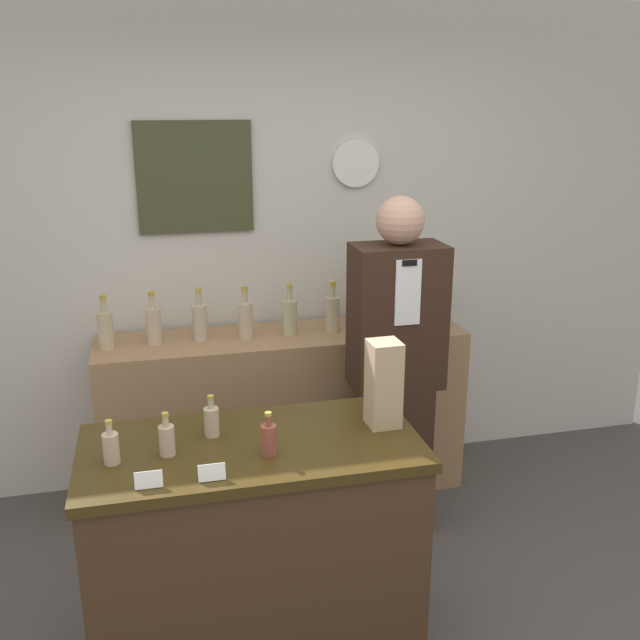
{
  "coord_description": "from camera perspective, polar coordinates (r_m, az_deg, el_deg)",
  "views": [
    {
      "loc": [
        -0.58,
        -1.91,
        2.16
      ],
      "look_at": [
        0.14,
        1.07,
        1.21
      ],
      "focal_mm": 40.0,
      "sensor_mm": 36.0,
      "label": 1
    }
  ],
  "objects": [
    {
      "name": "back_wall",
      "position": [
        4.03,
        -5.12,
        5.68
      ],
      "size": [
        5.2,
        0.09,
        2.7
      ],
      "color": "beige",
      "rests_on": "ground_plane"
    },
    {
      "name": "price_card_right",
      "position": [
        2.42,
        -8.65,
        -11.96
      ],
      "size": [
        0.09,
        0.02,
        0.06
      ],
      "color": "white",
      "rests_on": "display_counter"
    },
    {
      "name": "display_counter",
      "position": [
        2.9,
        -5.23,
        -18.24
      ],
      "size": [
        1.24,
        0.61,
        0.96
      ],
      "color": "#422B19",
      "rests_on": "ground_plane"
    },
    {
      "name": "counter_bottle_1",
      "position": [
        2.59,
        -12.16,
        -9.3
      ],
      "size": [
        0.06,
        0.06,
        0.16
      ],
      "color": "tan",
      "rests_on": "display_counter"
    },
    {
      "name": "potted_plant",
      "position": [
        3.99,
        7.43,
        2.48
      ],
      "size": [
        0.32,
        0.32,
        0.39
      ],
      "color": "#B27047",
      "rests_on": "back_shelf"
    },
    {
      "name": "shelf_bottle_5",
      "position": [
        3.89,
        1.0,
        0.6
      ],
      "size": [
        0.08,
        0.08,
        0.28
      ],
      "color": "tan",
      "rests_on": "back_shelf"
    },
    {
      "name": "shelf_bottle_2",
      "position": [
        3.81,
        -9.59,
        -0.04
      ],
      "size": [
        0.08,
        0.08,
        0.28
      ],
      "color": "tan",
      "rests_on": "back_shelf"
    },
    {
      "name": "shelf_bottle_3",
      "position": [
        3.81,
        -5.98,
        0.11
      ],
      "size": [
        0.08,
        0.08,
        0.28
      ],
      "color": "tan",
      "rests_on": "back_shelf"
    },
    {
      "name": "back_shelf",
      "position": [
        4.04,
        -2.9,
        -7.48
      ],
      "size": [
        1.99,
        0.48,
        0.94
      ],
      "color": "#9E754C",
      "rests_on": "ground_plane"
    },
    {
      "name": "paper_bag",
      "position": [
        2.72,
        5.11,
        -5.11
      ],
      "size": [
        0.12,
        0.12,
        0.34
      ],
      "color": "tan",
      "rests_on": "display_counter"
    },
    {
      "name": "shelf_bottle_0",
      "position": [
        3.78,
        -16.78,
        -0.67
      ],
      "size": [
        0.08,
        0.08,
        0.28
      ],
      "color": "tan",
      "rests_on": "back_shelf"
    },
    {
      "name": "counter_bottle_2",
      "position": [
        2.7,
        -8.67,
        -7.96
      ],
      "size": [
        0.06,
        0.06,
        0.16
      ],
      "color": "tan",
      "rests_on": "display_counter"
    },
    {
      "name": "shopkeeper",
      "position": [
        3.55,
        6.04,
        -4.24
      ],
      "size": [
        0.44,
        0.28,
        1.74
      ],
      "color": "#331E14",
      "rests_on": "ground_plane"
    },
    {
      "name": "counter_bottle_0",
      "position": [
        2.58,
        -16.38,
        -9.73
      ],
      "size": [
        0.06,
        0.06,
        0.16
      ],
      "color": "tan",
      "rests_on": "display_counter"
    },
    {
      "name": "counter_bottle_3",
      "position": [
        2.55,
        -4.12,
        -9.44
      ],
      "size": [
        0.06,
        0.06,
        0.16
      ],
      "color": "brown",
      "rests_on": "display_counter"
    },
    {
      "name": "shelf_bottle_4",
      "position": [
        3.84,
        -2.43,
        0.33
      ],
      "size": [
        0.08,
        0.08,
        0.28
      ],
      "color": "tan",
      "rests_on": "back_shelf"
    },
    {
      "name": "price_card_left",
      "position": [
        2.42,
        -13.55,
        -12.33
      ],
      "size": [
        0.09,
        0.02,
        0.06
      ],
      "color": "white",
      "rests_on": "display_counter"
    },
    {
      "name": "shelf_bottle_1",
      "position": [
        3.79,
        -13.17,
        -0.33
      ],
      "size": [
        0.08,
        0.08,
        0.28
      ],
      "color": "tan",
      "rests_on": "back_shelf"
    },
    {
      "name": "shelf_bottle_6",
      "position": [
        3.95,
        4.39,
        0.79
      ],
      "size": [
        0.08,
        0.08,
        0.28
      ],
      "color": "tan",
      "rests_on": "back_shelf"
    }
  ]
}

